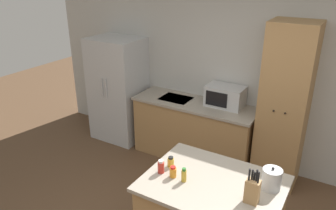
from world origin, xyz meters
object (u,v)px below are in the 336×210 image
at_px(spice_bottle_amber_oil, 173,172).
at_px(refrigerator, 118,90).
at_px(knife_block, 252,190).
at_px(spice_bottle_tall_dark, 184,175).
at_px(spice_bottle_green_herb, 171,162).
at_px(spice_bottle_short_red, 161,167).
at_px(pantry_cabinet, 284,108).
at_px(kettle, 272,179).
at_px(microwave, 225,96).

bearing_deg(spice_bottle_amber_oil, refrigerator, 139.26).
relative_size(refrigerator, knife_block, 5.50).
xyz_separation_m(refrigerator, spice_bottle_amber_oil, (2.02, -1.74, 0.16)).
distance_m(spice_bottle_tall_dark, spice_bottle_green_herb, 0.26).
height_order(spice_bottle_short_red, spice_bottle_amber_oil, spice_bottle_short_red).
bearing_deg(spice_bottle_green_herb, spice_bottle_amber_oil, -52.76).
relative_size(pantry_cabinet, kettle, 10.25).
distance_m(knife_block, spice_bottle_short_red, 0.83).
height_order(knife_block, spice_bottle_amber_oil, knife_block).
bearing_deg(spice_bottle_green_herb, microwave, 95.01).
relative_size(refrigerator, spice_bottle_green_herb, 16.46).
height_order(refrigerator, pantry_cabinet, pantry_cabinet).
relative_size(microwave, spice_bottle_short_red, 3.95).
bearing_deg(pantry_cabinet, knife_block, -84.89).
bearing_deg(spice_bottle_green_herb, kettle, 9.48).
distance_m(knife_block, spice_bottle_green_herb, 0.81).
relative_size(refrigerator, spice_bottle_amber_oil, 15.78).
bearing_deg(kettle, microwave, 123.14).
distance_m(spice_bottle_tall_dark, kettle, 0.73).
bearing_deg(kettle, spice_bottle_amber_oil, -160.47).
xyz_separation_m(microwave, knife_block, (0.95, -1.85, 0.02)).
xyz_separation_m(refrigerator, pantry_cabinet, (2.57, 0.07, 0.22)).
bearing_deg(spice_bottle_tall_dark, pantry_cabinet, 76.72).
relative_size(spice_bottle_amber_oil, kettle, 0.51).
distance_m(spice_bottle_tall_dark, spice_bottle_amber_oil, 0.11).
bearing_deg(spice_bottle_tall_dark, spice_bottle_green_herb, 146.83).
height_order(refrigerator, spice_bottle_amber_oil, refrigerator).
distance_m(pantry_cabinet, spice_bottle_green_herb, 1.80).
height_order(microwave, spice_bottle_green_herb, microwave).
bearing_deg(spice_bottle_amber_oil, kettle, 19.53).
bearing_deg(pantry_cabinet, spice_bottle_short_red, -110.30).
bearing_deg(microwave, spice_bottle_amber_oil, -82.32).
distance_m(spice_bottle_short_red, spice_bottle_amber_oil, 0.13).
bearing_deg(microwave, knife_block, -62.71).
bearing_deg(knife_block, pantry_cabinet, 95.11).
height_order(pantry_cabinet, spice_bottle_tall_dark, pantry_cabinet).
distance_m(refrigerator, spice_bottle_short_red, 2.58).
bearing_deg(spice_bottle_amber_oil, microwave, 97.68).
relative_size(knife_block, spice_bottle_short_red, 2.37).
relative_size(refrigerator, microwave, 3.30).
bearing_deg(microwave, pantry_cabinet, -4.60).
height_order(pantry_cabinet, spice_bottle_short_red, pantry_cabinet).
relative_size(spice_bottle_amber_oil, spice_bottle_green_herb, 1.04).
height_order(microwave, knife_block, knife_block).
bearing_deg(knife_block, spice_bottle_tall_dark, -177.03).
relative_size(spice_bottle_short_red, kettle, 0.62).
bearing_deg(spice_bottle_green_herb, spice_bottle_short_red, -101.36).
xyz_separation_m(spice_bottle_tall_dark, spice_bottle_short_red, (-0.24, 0.01, -0.00)).
distance_m(refrigerator, spice_bottle_amber_oil, 2.67).
distance_m(spice_bottle_short_red, spice_bottle_green_herb, 0.13).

